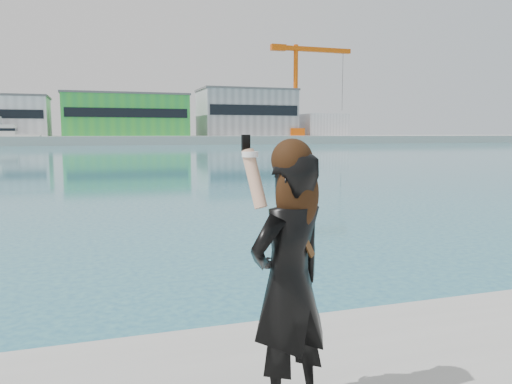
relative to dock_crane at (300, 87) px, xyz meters
The scene contains 8 objects.
far_quay 55.61m from the dock_crane, behind, with size 320.00×40.00×2.00m, color #9E9E99.
warehouse_green 46.26m from the dock_crane, behind, with size 30.60×16.36×10.50m.
warehouse_grey_right 16.01m from the dock_crane, 155.64° to the left, with size 25.50×15.35×12.50m.
ancillary_shed 13.95m from the dock_crane, 24.45° to the left, with size 12.00×10.00×6.00m, color silver.
dock_crane is the anchor object (origin of this frame).
flagpole_right 32.27m from the dock_crane, behind, with size 1.28×0.16×8.00m.
buoy_near 50.37m from the dock_crane, 115.89° to the right, with size 0.50×0.50×0.50m, color #E5AC0C.
woman 134.04m from the dock_crane, 113.17° to the right, with size 0.77×0.65×1.88m.
Camera 1 is at (-0.50, -3.61, 2.69)m, focal length 35.00 mm.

